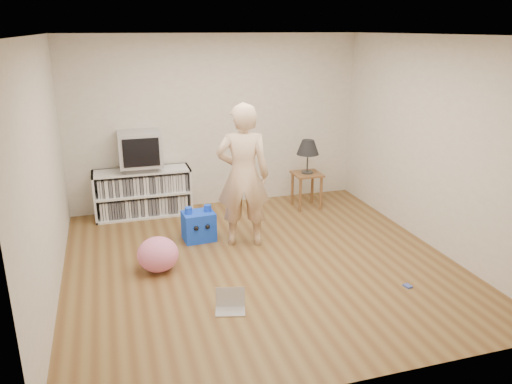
{
  "coord_description": "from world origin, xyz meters",
  "views": [
    {
      "loc": [
        -1.61,
        -5.16,
        2.67
      ],
      "look_at": [
        0.07,
        0.4,
        0.75
      ],
      "focal_mm": 35.0,
      "sensor_mm": 36.0,
      "label": 1
    }
  ],
  "objects": [
    {
      "name": "side_table",
      "position": [
        1.27,
        1.65,
        0.42
      ],
      "size": [
        0.42,
        0.42,
        0.55
      ],
      "color": "brown",
      "rests_on": "ground"
    },
    {
      "name": "dvd_deck",
      "position": [
        -1.19,
        2.02,
        0.73
      ],
      "size": [
        0.45,
        0.35,
        0.07
      ],
      "primitive_type": "cube",
      "color": "gray",
      "rests_on": "media_unit"
    },
    {
      "name": "ceiling",
      "position": [
        0.0,
        0.0,
        2.6
      ],
      "size": [
        4.5,
        4.5,
        0.01
      ],
      "primitive_type": "cube",
      "color": "white",
      "rests_on": "walls"
    },
    {
      "name": "playing_cards",
      "position": [
        1.36,
        -1.04,
        0.01
      ],
      "size": [
        0.08,
        0.1,
        0.02
      ],
      "primitive_type": "cube",
      "rotation": [
        0.0,
        0.0,
        0.16
      ],
      "color": "#4154AE",
      "rests_on": "ground"
    },
    {
      "name": "person",
      "position": [
        -0.03,
        0.6,
        0.91
      ],
      "size": [
        0.76,
        0.59,
        1.83
      ],
      "primitive_type": "imported",
      "rotation": [
        0.0,
        0.0,
        2.89
      ],
      "color": "beige",
      "rests_on": "ground"
    },
    {
      "name": "crt_tv",
      "position": [
        -1.19,
        2.02,
        1.02
      ],
      "size": [
        0.6,
        0.53,
        0.5
      ],
      "color": "#A5A5AA",
      "rests_on": "dvd_deck"
    },
    {
      "name": "media_unit",
      "position": [
        -1.19,
        2.04,
        0.35
      ],
      "size": [
        1.4,
        0.45,
        0.7
      ],
      "color": "white",
      "rests_on": "ground"
    },
    {
      "name": "ground",
      "position": [
        0.0,
        0.0,
        0.0
      ],
      "size": [
        4.5,
        4.5,
        0.0
      ],
      "primitive_type": "plane",
      "color": "brown",
      "rests_on": "ground"
    },
    {
      "name": "walls",
      "position": [
        0.0,
        0.0,
        1.3
      ],
      "size": [
        4.52,
        4.52,
        2.6
      ],
      "color": "beige",
      "rests_on": "ground"
    },
    {
      "name": "plush_pink",
      "position": [
        -1.18,
        0.14,
        0.2
      ],
      "size": [
        0.49,
        0.49,
        0.4
      ],
      "primitive_type": "ellipsoid",
      "rotation": [
        0.0,
        0.0,
        0.04
      ],
      "color": "pink",
      "rests_on": "ground"
    },
    {
      "name": "table_lamp",
      "position": [
        1.27,
        1.65,
        0.94
      ],
      "size": [
        0.34,
        0.34,
        0.52
      ],
      "color": "#333333",
      "rests_on": "side_table"
    },
    {
      "name": "laptop",
      "position": [
        -0.59,
        -0.91,
        0.06
      ],
      "size": [
        0.34,
        0.3,
        0.2
      ],
      "rotation": [
        0.0,
        0.0,
        -0.26
      ],
      "color": "silver",
      "rests_on": "ground"
    },
    {
      "name": "plush_blue",
      "position": [
        -0.57,
        0.87,
        0.2
      ],
      "size": [
        0.43,
        0.38,
        0.47
      ],
      "rotation": [
        0.0,
        0.0,
        0.07
      ],
      "color": "#0F44FD",
      "rests_on": "ground"
    }
  ]
}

